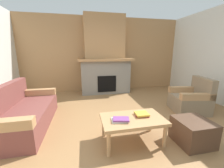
% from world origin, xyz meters
% --- Properties ---
extents(ground, '(9.00, 9.00, 0.00)m').
position_xyz_m(ground, '(0.00, 0.00, 0.00)').
color(ground, olive).
extents(wall_back_wood_panel, '(6.00, 0.12, 2.70)m').
position_xyz_m(wall_back_wood_panel, '(0.00, 3.00, 1.35)').
color(wall_back_wood_panel, '#A87A4C').
rests_on(wall_back_wood_panel, ground).
extents(fireplace, '(1.90, 0.82, 2.70)m').
position_xyz_m(fireplace, '(0.00, 2.62, 1.16)').
color(fireplace, gray).
rests_on(fireplace, ground).
extents(couch, '(0.85, 1.80, 0.85)m').
position_xyz_m(couch, '(-1.99, 0.47, 0.29)').
color(couch, brown).
rests_on(couch, ground).
extents(armchair, '(0.89, 0.89, 0.85)m').
position_xyz_m(armchair, '(1.81, 0.44, 0.29)').
color(armchair, '#847056').
rests_on(armchair, ground).
extents(coffee_table, '(1.00, 0.60, 0.43)m').
position_xyz_m(coffee_table, '(-0.05, -0.44, 0.38)').
color(coffee_table, tan).
rests_on(coffee_table, ground).
extents(ottoman, '(0.52, 0.52, 0.40)m').
position_xyz_m(ottoman, '(0.89, -0.67, 0.20)').
color(ottoman, '#4C3323').
rests_on(ottoman, ground).
extents(book_stack_near_edge, '(0.28, 0.22, 0.05)m').
position_xyz_m(book_stack_near_edge, '(-0.28, -0.50, 0.45)').
color(book_stack_near_edge, beige).
rests_on(book_stack_near_edge, coffee_table).
extents(book_stack_center, '(0.26, 0.23, 0.05)m').
position_xyz_m(book_stack_center, '(0.12, -0.39, 0.45)').
color(book_stack_center, '#B23833').
rests_on(book_stack_center, coffee_table).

